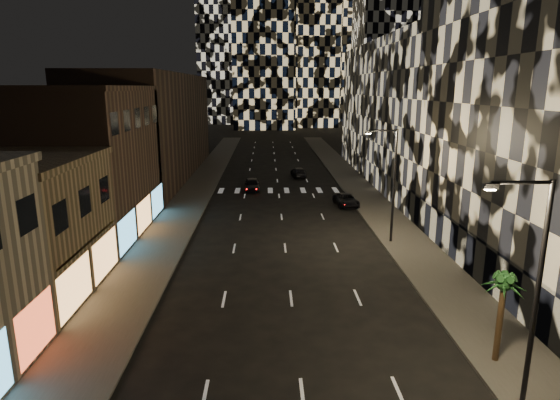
{
  "coord_description": "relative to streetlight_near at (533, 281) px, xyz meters",
  "views": [
    {
      "loc": [
        -1.39,
        -5.72,
        12.29
      ],
      "look_at": [
        -0.66,
        20.22,
        6.0
      ],
      "focal_mm": 30.0,
      "sensor_mm": 36.0,
      "label": 1
    }
  ],
  "objects": [
    {
      "name": "sidewalk_left",
      "position": [
        -18.35,
        40.0,
        -5.28
      ],
      "size": [
        4.0,
        120.0,
        0.15
      ],
      "primitive_type": "cube",
      "color": "#47443F",
      "rests_on": "ground"
    },
    {
      "name": "sidewalk_right",
      "position": [
        1.65,
        40.0,
        -5.28
      ],
      "size": [
        4.0,
        120.0,
        0.15
      ],
      "primitive_type": "cube",
      "color": "#47443F",
      "rests_on": "ground"
    },
    {
      "name": "curb_left",
      "position": [
        -16.25,
        40.0,
        -5.28
      ],
      "size": [
        0.2,
        120.0,
        0.15
      ],
      "primitive_type": "cube",
      "color": "#4C4C47",
      "rests_on": "ground"
    },
    {
      "name": "curb_right",
      "position": [
        -0.45,
        40.0,
        -5.28
      ],
      "size": [
        0.2,
        120.0,
        0.15
      ],
      "primitive_type": "cube",
      "color": "#4C4C47",
      "rests_on": "ground"
    },
    {
      "name": "retail_tan",
      "position": [
        -25.35,
        11.0,
        -1.35
      ],
      "size": [
        10.0,
        10.0,
        8.0
      ],
      "primitive_type": "cube",
      "color": "#85714F",
      "rests_on": "ground"
    },
    {
      "name": "retail_brown",
      "position": [
        -25.35,
        23.5,
        0.65
      ],
      "size": [
        10.0,
        15.0,
        12.0
      ],
      "primitive_type": "cube",
      "color": "brown",
      "rests_on": "ground"
    },
    {
      "name": "retail_filler_left",
      "position": [
        -25.35,
        50.0,
        1.65
      ],
      "size": [
        10.0,
        40.0,
        14.0
      ],
      "primitive_type": "cube",
      "color": "brown",
      "rests_on": "ground"
    },
    {
      "name": "midrise_base",
      "position": [
        3.95,
        14.5,
        -3.85
      ],
      "size": [
        0.6,
        25.0,
        3.0
      ],
      "primitive_type": "cube",
      "color": "#383838",
      "rests_on": "ground"
    },
    {
      "name": "midrise_filler_right",
      "position": [
        11.65,
        47.0,
        3.65
      ],
      "size": [
        16.0,
        40.0,
        18.0
      ],
      "primitive_type": "cube",
      "color": "#232326",
      "rests_on": "ground"
    },
    {
      "name": "streetlight_near",
      "position": [
        0.0,
        0.0,
        0.0
      ],
      "size": [
        2.55,
        0.25,
        9.0
      ],
      "color": "black",
      "rests_on": "sidewalk_right"
    },
    {
      "name": "streetlight_far",
      "position": [
        0.0,
        20.0,
        0.0
      ],
      "size": [
        2.55,
        0.25,
        9.0
      ],
      "color": "black",
      "rests_on": "sidewalk_right"
    },
    {
      "name": "car_dark_midlane",
      "position": [
        -11.56,
        39.88,
        -4.59
      ],
      "size": [
        2.03,
        4.55,
        1.52
      ],
      "primitive_type": "imported",
      "rotation": [
        0.0,
        0.0,
        0.05
      ],
      "color": "black",
      "rests_on": "ground"
    },
    {
      "name": "car_dark_oncoming",
      "position": [
        -5.3,
        48.94,
        -4.71
      ],
      "size": [
        2.14,
        4.55,
        1.28
      ],
      "primitive_type": "imported",
      "rotation": [
        0.0,
        0.0,
        3.22
      ],
      "color": "black",
      "rests_on": "ground"
    },
    {
      "name": "car_dark_rightlane",
      "position": [
        -1.35,
        32.16,
        -4.72
      ],
      "size": [
        2.46,
        4.7,
        1.26
      ],
      "primitive_type": "imported",
      "rotation": [
        0.0,
        0.0,
        0.08
      ],
      "color": "black",
      "rests_on": "ground"
    },
    {
      "name": "palm_tree",
      "position": [
        0.65,
        3.06,
        -1.71
      ],
      "size": [
        2.16,
        2.12,
        4.24
      ],
      "color": "#47331E",
      "rests_on": "sidewalk_right"
    }
  ]
}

